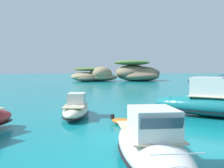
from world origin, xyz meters
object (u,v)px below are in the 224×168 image
object	(u,v)px
motorboat_cream	(76,109)
channel_buoy	(199,100)
motorboat_teal	(217,104)
motorboat_white	(151,146)
islet_small	(95,76)
dinghy_tender	(126,122)
islet_large	(137,73)

from	to	relation	value
motorboat_cream	channel_buoy	distance (m)	14.79
motorboat_teal	motorboat_white	xyz separation A→B (m)	(-8.62, -9.30, -0.28)
islet_small	dinghy_tender	xyz separation A→B (m)	(-5.58, -64.84, -1.46)
motorboat_white	dinghy_tender	distance (m)	7.47
islet_small	motorboat_cream	xyz separation A→B (m)	(-8.70, -60.92, -1.06)
motorboat_cream	channel_buoy	xyz separation A→B (m)	(13.61, 5.79, -0.29)
motorboat_teal	motorboat_white	world-z (taller)	motorboat_teal
islet_small	dinghy_tender	size ratio (longest dim) A/B	6.19
motorboat_white	channel_buoy	size ratio (longest dim) A/B	5.42
islet_large	motorboat_teal	world-z (taller)	islet_large
motorboat_white	channel_buoy	xyz separation A→B (m)	(11.23, 17.12, -0.44)
islet_large	channel_buoy	distance (m)	57.00
islet_small	motorboat_cream	world-z (taller)	islet_small
motorboat_white	channel_buoy	distance (m)	20.48
motorboat_cream	motorboat_white	bearing A→B (deg)	-78.14
motorboat_teal	dinghy_tender	distance (m)	8.14
motorboat_teal	islet_large	bearing A→B (deg)	79.87
islet_large	motorboat_white	xyz separation A→B (m)	(-20.08, -73.38, -1.70)
islet_small	motorboat_white	world-z (taller)	islet_small
islet_small	dinghy_tender	bearing A→B (deg)	-94.92
motorboat_teal	channel_buoy	bearing A→B (deg)	71.56
motorboat_cream	channel_buoy	bearing A→B (deg)	23.04
islet_large	islet_small	bearing A→B (deg)	-175.30
motorboat_teal	dinghy_tender	size ratio (longest dim) A/B	3.61
motorboat_white	dinghy_tender	bearing A→B (deg)	84.25
channel_buoy	motorboat_cream	bearing A→B (deg)	-156.96
motorboat_white	motorboat_cream	bearing A→B (deg)	101.86
channel_buoy	islet_large	bearing A→B (deg)	81.06
islet_small	dinghy_tender	distance (m)	65.10
islet_large	motorboat_white	size ratio (longest dim) A/B	2.63
motorboat_cream	motorboat_white	world-z (taller)	motorboat_white
motorboat_cream	motorboat_teal	bearing A→B (deg)	-10.44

